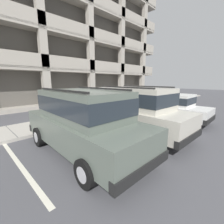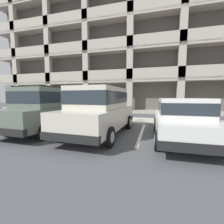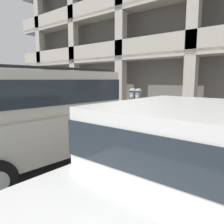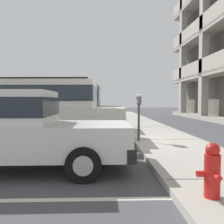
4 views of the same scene
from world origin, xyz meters
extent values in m
cube|color=#4C4C51|center=(0.00, 0.00, -0.05)|extent=(80.00, 80.00, 0.10)
cube|color=#ADA89E|center=(0.00, 1.30, 0.06)|extent=(40.00, 2.20, 0.12)
cube|color=#606060|center=(-4.00, 1.30, 0.12)|extent=(0.03, 2.16, 0.00)
cube|color=#606060|center=(0.00, 1.30, 0.12)|extent=(0.03, 2.16, 0.00)
cube|color=#606060|center=(4.00, 1.30, 0.12)|extent=(0.03, 2.16, 0.00)
cube|color=#606060|center=(8.00, 1.30, 0.12)|extent=(0.03, 2.16, 0.00)
cube|color=silver|center=(-4.46, -1.40, 0.00)|extent=(0.12, 4.80, 0.01)
cube|color=silver|center=(-1.49, -1.40, 0.00)|extent=(0.12, 4.80, 0.01)
cube|color=silver|center=(1.49, -1.40, 0.00)|extent=(0.12, 4.80, 0.01)
cube|color=silver|center=(4.46, -1.40, 0.00)|extent=(0.12, 4.80, 0.01)
cube|color=silver|center=(7.43, -1.40, 0.00)|extent=(0.12, 4.80, 0.01)
cube|color=beige|center=(-0.18, -2.41, 0.73)|extent=(2.06, 4.78, 0.80)
cube|color=beige|center=(-0.19, -2.46, 1.55)|extent=(1.75, 2.99, 0.84)
cube|color=#232B33|center=(-0.19, -2.46, 1.57)|extent=(1.78, 3.01, 0.46)
cube|color=black|center=(-0.08, -0.10, 0.45)|extent=(1.88, 0.25, 0.24)
cube|color=black|center=(-0.29, -4.71, 0.45)|extent=(1.88, 0.25, 0.24)
cube|color=silver|center=(0.50, -0.08, 0.81)|extent=(0.24, 0.04, 0.14)
cube|color=silver|center=(-0.64, -0.02, 0.81)|extent=(0.24, 0.04, 0.14)
cylinder|color=black|center=(0.79, -0.99, 0.33)|extent=(0.23, 0.67, 0.66)
cylinder|color=#B2B2B7|center=(0.79, -0.99, 0.33)|extent=(0.24, 0.37, 0.36)
cylinder|color=black|center=(-1.02, -0.91, 0.33)|extent=(0.23, 0.67, 0.66)
cylinder|color=#B2B2B7|center=(-1.02, -0.91, 0.33)|extent=(0.24, 0.37, 0.36)
cylinder|color=black|center=(0.65, -3.90, 0.33)|extent=(0.23, 0.67, 0.66)
cylinder|color=#B2B2B7|center=(0.65, -3.90, 0.33)|extent=(0.24, 0.37, 0.36)
cylinder|color=black|center=(-1.15, -3.82, 0.33)|extent=(0.23, 0.67, 0.66)
cylinder|color=#B2B2B7|center=(-1.15, -3.82, 0.33)|extent=(0.24, 0.37, 0.36)
cube|color=black|center=(0.50, -2.49, 2.01)|extent=(0.17, 2.62, 0.05)
cube|color=black|center=(-0.87, -2.42, 2.01)|extent=(0.17, 2.62, 0.05)
cube|color=#5B665B|center=(-2.74, -2.31, 0.73)|extent=(1.99, 4.76, 0.80)
cube|color=#5B665B|center=(-2.74, -2.36, 1.55)|extent=(1.71, 2.97, 0.84)
cube|color=#232B33|center=(-2.74, -2.36, 1.57)|extent=(1.74, 2.99, 0.46)
cube|color=black|center=(-2.66, 0.00, 0.45)|extent=(1.88, 0.22, 0.24)
cube|color=black|center=(-2.81, -4.62, 0.45)|extent=(1.88, 0.22, 0.24)
cube|color=silver|center=(-2.09, 0.03, 0.81)|extent=(0.24, 0.04, 0.14)
cube|color=silver|center=(-3.23, 0.07, 0.81)|extent=(0.24, 0.04, 0.14)
cylinder|color=black|center=(-1.79, -0.88, 0.33)|extent=(0.22, 0.67, 0.66)
cylinder|color=#B2B2B7|center=(-1.79, -0.88, 0.33)|extent=(0.23, 0.37, 0.36)
cylinder|color=black|center=(-3.59, -0.82, 0.33)|extent=(0.22, 0.67, 0.66)
cylinder|color=#B2B2B7|center=(-3.59, -0.82, 0.33)|extent=(0.23, 0.37, 0.36)
cylinder|color=black|center=(-1.88, -3.79, 0.33)|extent=(0.22, 0.67, 0.66)
cylinder|color=#B2B2B7|center=(-1.88, -3.79, 0.33)|extent=(0.23, 0.37, 0.36)
cylinder|color=black|center=(-3.68, -3.73, 0.33)|extent=(0.22, 0.67, 0.66)
cylinder|color=#B2B2B7|center=(-3.68, -3.73, 0.33)|extent=(0.23, 0.37, 0.36)
cube|color=black|center=(-2.05, -2.38, 2.01)|extent=(0.14, 2.62, 0.05)
cube|color=black|center=(-3.43, -2.33, 2.01)|extent=(0.14, 2.62, 0.05)
cube|color=silver|center=(2.93, -2.43, 0.60)|extent=(1.72, 4.41, 0.60)
cube|color=silver|center=(2.93, -2.73, 1.22)|extent=(1.51, 1.99, 0.64)
cube|color=#232B33|center=(2.93, -2.73, 1.24)|extent=(1.53, 2.01, 0.35)
cube|color=black|center=(2.92, -0.27, 0.42)|extent=(1.73, 0.17, 0.24)
cube|color=black|center=(2.94, -4.59, 0.42)|extent=(1.73, 0.17, 0.24)
cube|color=silver|center=(3.45, -0.21, 0.66)|extent=(0.24, 0.03, 0.14)
cube|color=silver|center=(2.39, -0.22, 0.66)|extent=(0.24, 0.03, 0.14)
cylinder|color=black|center=(3.76, -1.06, 0.30)|extent=(0.16, 0.60, 0.60)
cylinder|color=#B2B2B7|center=(3.76, -1.06, 0.30)|extent=(0.18, 0.33, 0.33)
cylinder|color=black|center=(2.09, -1.07, 0.30)|extent=(0.16, 0.60, 0.60)
cylinder|color=#B2B2B7|center=(2.09, -1.07, 0.30)|extent=(0.18, 0.33, 0.33)
cylinder|color=black|center=(3.77, -3.79, 0.30)|extent=(0.16, 0.60, 0.60)
cylinder|color=#B2B2B7|center=(3.77, -3.79, 0.30)|extent=(0.18, 0.33, 0.33)
cylinder|color=black|center=(2.11, -3.80, 0.30)|extent=(0.16, 0.60, 0.60)
cylinder|color=#B2B2B7|center=(2.11, -3.80, 0.30)|extent=(0.18, 0.33, 0.33)
cylinder|color=#47474C|center=(0.24, 0.35, 0.65)|extent=(0.07, 0.07, 1.07)
cube|color=#47474C|center=(0.24, 0.35, 1.22)|extent=(0.28, 0.06, 0.06)
cube|color=#515459|center=(0.14, 0.35, 1.36)|extent=(0.15, 0.11, 0.22)
cylinder|color=#9EA8B2|center=(0.14, 0.35, 1.47)|extent=(0.15, 0.11, 0.15)
cube|color=#B7B293|center=(0.14, 0.29, 1.32)|extent=(0.08, 0.01, 0.08)
cube|color=#515459|center=(0.34, 0.35, 1.36)|extent=(0.15, 0.11, 0.22)
cylinder|color=#9EA8B2|center=(0.34, 0.35, 1.47)|extent=(0.15, 0.11, 0.15)
cube|color=#B7B293|center=(0.34, 0.29, 1.32)|extent=(0.08, 0.01, 0.08)
cylinder|color=#47474C|center=(6.18, 0.37, 0.69)|extent=(0.07, 0.07, 1.13)
cube|color=#47474C|center=(6.18, 0.37, 1.28)|extent=(0.28, 0.06, 0.06)
cube|color=#515459|center=(6.08, 0.37, 1.42)|extent=(0.15, 0.11, 0.22)
cylinder|color=#8C99A3|center=(6.08, 0.37, 1.53)|extent=(0.15, 0.11, 0.15)
cube|color=#B7B293|center=(6.08, 0.31, 1.38)|extent=(0.08, 0.01, 0.08)
cube|color=#515459|center=(6.28, 0.37, 1.42)|extent=(0.15, 0.11, 0.22)
cylinder|color=#8C99A3|center=(6.28, 0.37, 1.53)|extent=(0.15, 0.11, 0.15)
cube|color=#B7B293|center=(6.28, 0.31, 1.38)|extent=(0.08, 0.01, 0.08)
cube|color=#5C5851|center=(-0.31, 11.61, 7.50)|extent=(31.36, 8.80, 15.00)
cube|color=#A8A093|center=(-0.31, 11.01, 0.15)|extent=(32.00, 10.00, 0.30)
cube|color=#A8A093|center=(-0.31, 11.01, 3.15)|extent=(32.00, 10.00, 0.30)
cube|color=#A8A093|center=(-0.31, 6.11, 3.70)|extent=(32.00, 0.20, 1.10)
cube|color=#A8A093|center=(-0.31, 11.01, 6.15)|extent=(32.00, 10.00, 0.30)
cube|color=#A8A093|center=(-0.31, 6.11, 6.70)|extent=(32.00, 0.20, 1.10)
cube|color=#A8A093|center=(-0.31, 11.01, 9.15)|extent=(32.00, 10.00, 0.30)
cube|color=#A8A093|center=(-0.31, 6.26, 7.50)|extent=(0.60, 0.50, 15.00)
cube|color=#A8A093|center=(4.26, 6.26, 7.50)|extent=(0.60, 0.50, 15.00)
cube|color=#A8A093|center=(8.83, 6.26, 7.50)|extent=(0.60, 0.50, 15.00)
cube|color=#A8A093|center=(13.40, 6.26, 7.50)|extent=(0.60, 0.50, 15.00)
cylinder|color=red|center=(4.73, 0.65, 0.40)|extent=(0.20, 0.20, 0.55)
sphere|color=red|center=(4.73, 0.65, 0.73)|extent=(0.18, 0.18, 0.18)
cylinder|color=red|center=(4.73, 0.50, 0.42)|extent=(0.08, 0.10, 0.08)
cylinder|color=red|center=(4.88, 0.65, 0.42)|extent=(0.10, 0.07, 0.07)
camera|label=1|loc=(-5.31, -6.14, 2.26)|focal=24.00mm
camera|label=2|loc=(1.97, -8.33, 1.59)|focal=24.00mm
camera|label=3|loc=(3.89, -5.09, 1.81)|focal=35.00mm
camera|label=4|loc=(7.81, -0.73, 1.35)|focal=40.00mm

